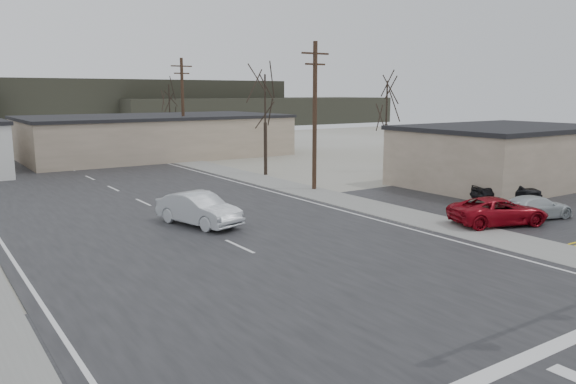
{
  "coord_description": "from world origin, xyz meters",
  "views": [
    {
      "loc": [
        -11.46,
        -12.73,
        6.64
      ],
      "look_at": [
        1.27,
        6.11,
        2.6
      ],
      "focal_mm": 35.0,
      "sensor_mm": 36.0,
      "label": 1
    }
  ],
  "objects_px": {
    "sedan_crossing": "(199,209)",
    "car_parked_red": "(498,211)",
    "car_far_b": "(35,151)",
    "car_parked_silver": "(536,207)",
    "car_far_a": "(95,149)",
    "car_parked_dark_a": "(507,190)"
  },
  "relations": [
    {
      "from": "car_far_b",
      "to": "car_parked_silver",
      "type": "height_order",
      "value": "car_far_b"
    },
    {
      "from": "car_far_b",
      "to": "car_parked_silver",
      "type": "distance_m",
      "value": 47.14
    },
    {
      "from": "car_far_a",
      "to": "car_far_b",
      "type": "xyz_separation_m",
      "value": [
        -5.65,
        1.21,
        0.03
      ]
    },
    {
      "from": "car_far_b",
      "to": "car_parked_dark_a",
      "type": "height_order",
      "value": "car_far_b"
    },
    {
      "from": "sedan_crossing",
      "to": "car_parked_dark_a",
      "type": "height_order",
      "value": "sedan_crossing"
    },
    {
      "from": "sedan_crossing",
      "to": "car_far_b",
      "type": "distance_m",
      "value": 35.38
    },
    {
      "from": "sedan_crossing",
      "to": "car_far_a",
      "type": "xyz_separation_m",
      "value": [
        4.21,
        34.15,
        -0.08
      ]
    },
    {
      "from": "sedan_crossing",
      "to": "car_far_a",
      "type": "height_order",
      "value": "sedan_crossing"
    },
    {
      "from": "sedan_crossing",
      "to": "car_parked_red",
      "type": "bearing_deg",
      "value": -48.94
    },
    {
      "from": "sedan_crossing",
      "to": "car_parked_silver",
      "type": "height_order",
      "value": "sedan_crossing"
    },
    {
      "from": "car_far_a",
      "to": "car_parked_silver",
      "type": "bearing_deg",
      "value": 121.18
    },
    {
      "from": "sedan_crossing",
      "to": "car_parked_red",
      "type": "distance_m",
      "value": 15.15
    },
    {
      "from": "car_far_a",
      "to": "car_parked_silver",
      "type": "height_order",
      "value": "car_far_a"
    },
    {
      "from": "car_far_a",
      "to": "car_parked_silver",
      "type": "xyz_separation_m",
      "value": [
        11.2,
        -42.82,
        -0.13
      ]
    },
    {
      "from": "car_far_b",
      "to": "car_far_a",
      "type": "bearing_deg",
      "value": -27.99
    },
    {
      "from": "car_far_b",
      "to": "car_parked_red",
      "type": "xyz_separation_m",
      "value": [
        14.05,
        -43.75,
        -0.08
      ]
    },
    {
      "from": "car_far_a",
      "to": "car_parked_red",
      "type": "relative_size",
      "value": 1.02
    },
    {
      "from": "car_far_b",
      "to": "car_parked_red",
      "type": "bearing_deg",
      "value": -88.13
    },
    {
      "from": "car_parked_red",
      "to": "car_far_a",
      "type": "bearing_deg",
      "value": 30.8
    },
    {
      "from": "car_parked_red",
      "to": "sedan_crossing",
      "type": "bearing_deg",
      "value": 75.97
    },
    {
      "from": "car_far_a",
      "to": "sedan_crossing",
      "type": "bearing_deg",
      "value": 99.49
    },
    {
      "from": "car_far_b",
      "to": "car_parked_red",
      "type": "height_order",
      "value": "car_far_b"
    }
  ]
}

